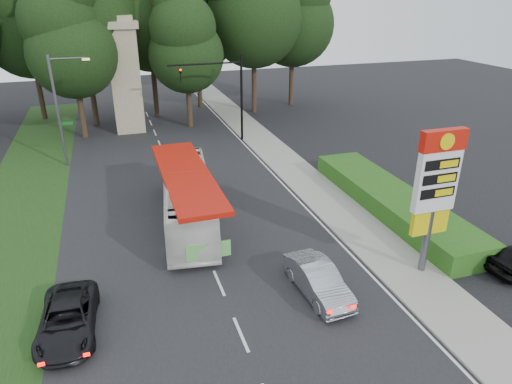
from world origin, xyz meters
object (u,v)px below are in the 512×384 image
object	(u,v)px
gas_station_pylon	(436,184)
transit_bus	(188,198)
monument	(125,75)
sedan_silver	(318,280)
traffic_signal_mast	(226,87)
suv_charcoal	(68,319)
streetlight_signs	(60,107)

from	to	relation	value
gas_station_pylon	transit_bus	world-z (taller)	gas_station_pylon
monument	sedan_silver	world-z (taller)	monument
transit_bus	sedan_silver	size ratio (longest dim) A/B	2.54
traffic_signal_mast	suv_charcoal	world-z (taller)	traffic_signal_mast
traffic_signal_mast	streetlight_signs	distance (m)	12.83
monument	sedan_silver	size ratio (longest dim) A/B	2.40
gas_station_pylon	traffic_signal_mast	size ratio (longest dim) A/B	0.95
sedan_silver	streetlight_signs	bearing A→B (deg)	114.81
traffic_signal_mast	monument	bearing A→B (deg)	142.00
gas_station_pylon	sedan_silver	size ratio (longest dim) A/B	1.64
transit_bus	sedan_silver	distance (m)	9.34
streetlight_signs	transit_bus	size ratio (longest dim) A/B	0.75
streetlight_signs	transit_bus	xyz separation A→B (m)	(6.81, -11.68, -2.96)
traffic_signal_mast	transit_bus	bearing A→B (deg)	-113.22
traffic_signal_mast	suv_charcoal	size ratio (longest dim) A/B	1.62
monument	suv_charcoal	bearing A→B (deg)	-98.75
gas_station_pylon	sedan_silver	world-z (taller)	gas_station_pylon
monument	streetlight_signs	bearing A→B (deg)	-121.97
traffic_signal_mast	sedan_silver	xyz separation A→B (m)	(-1.80, -22.04, -3.98)
monument	sedan_silver	distance (m)	28.99
streetlight_signs	sedan_silver	bearing A→B (deg)	-61.55
traffic_signal_mast	streetlight_signs	world-z (taller)	streetlight_signs
monument	transit_bus	distance (m)	20.08
monument	transit_bus	bearing A→B (deg)	-84.71
streetlight_signs	transit_bus	distance (m)	13.84
traffic_signal_mast	transit_bus	size ratio (longest dim) A/B	0.68
sedan_silver	gas_station_pylon	bearing A→B (deg)	-3.24
traffic_signal_mast	streetlight_signs	xyz separation A→B (m)	(-12.67, -1.99, -0.23)
gas_station_pylon	transit_bus	bearing A→B (deg)	138.36
gas_station_pylon	streetlight_signs	distance (m)	25.74
transit_bus	suv_charcoal	bearing A→B (deg)	-121.01
transit_bus	sedan_silver	xyz separation A→B (m)	(4.06, -8.38, -0.79)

